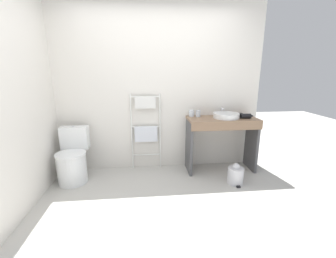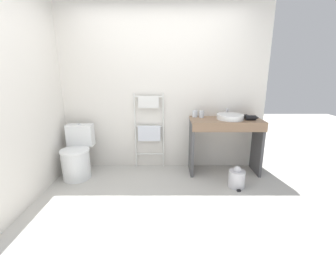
{
  "view_description": "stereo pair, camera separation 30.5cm",
  "coord_description": "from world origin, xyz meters",
  "px_view_note": "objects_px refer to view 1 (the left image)",
  "views": [
    {
      "loc": [
        -0.18,
        -2.1,
        1.58
      ],
      "look_at": [
        0.12,
        0.83,
        0.8
      ],
      "focal_mm": 24.0,
      "sensor_mm": 36.0,
      "label": 1
    },
    {
      "loc": [
        0.12,
        -2.12,
        1.58
      ],
      "look_at": [
        0.12,
        0.83,
        0.8
      ],
      "focal_mm": 24.0,
      "sensor_mm": 36.0,
      "label": 2
    }
  ],
  "objects_px": {
    "toilet": "(73,160)",
    "cup_near_wall": "(191,113)",
    "hair_dryer": "(246,116)",
    "sink_basin": "(226,115)",
    "trash_bin": "(236,175)",
    "towel_radiator": "(146,124)",
    "cup_near_edge": "(198,114)"
  },
  "relations": [
    {
      "from": "toilet",
      "to": "cup_near_wall",
      "type": "height_order",
      "value": "cup_near_wall"
    },
    {
      "from": "toilet",
      "to": "hair_dryer",
      "type": "distance_m",
      "value": 2.65
    },
    {
      "from": "cup_near_wall",
      "to": "hair_dryer",
      "type": "relative_size",
      "value": 0.52
    },
    {
      "from": "hair_dryer",
      "to": "sink_basin",
      "type": "bearing_deg",
      "value": 171.34
    },
    {
      "from": "trash_bin",
      "to": "towel_radiator",
      "type": "bearing_deg",
      "value": 152.01
    },
    {
      "from": "cup_near_edge",
      "to": "hair_dryer",
      "type": "xyz_separation_m",
      "value": [
        0.7,
        -0.18,
        -0.01
      ]
    },
    {
      "from": "hair_dryer",
      "to": "trash_bin",
      "type": "distance_m",
      "value": 0.92
    },
    {
      "from": "toilet",
      "to": "sink_basin",
      "type": "relative_size",
      "value": 1.96
    },
    {
      "from": "towel_radiator",
      "to": "trash_bin",
      "type": "relative_size",
      "value": 3.99
    },
    {
      "from": "cup_near_wall",
      "to": "hair_dryer",
      "type": "distance_m",
      "value": 0.83
    },
    {
      "from": "cup_near_wall",
      "to": "toilet",
      "type": "bearing_deg",
      "value": -170.16
    },
    {
      "from": "towel_radiator",
      "to": "cup_near_edge",
      "type": "relative_size",
      "value": 12.04
    },
    {
      "from": "cup_near_edge",
      "to": "cup_near_wall",
      "type": "bearing_deg",
      "value": 160.76
    },
    {
      "from": "towel_radiator",
      "to": "trash_bin",
      "type": "bearing_deg",
      "value": -27.99
    },
    {
      "from": "cup_near_wall",
      "to": "cup_near_edge",
      "type": "distance_m",
      "value": 0.11
    },
    {
      "from": "towel_radiator",
      "to": "cup_near_wall",
      "type": "xyz_separation_m",
      "value": [
        0.72,
        -0.03,
        0.16
      ]
    },
    {
      "from": "sink_basin",
      "to": "cup_near_wall",
      "type": "distance_m",
      "value": 0.54
    },
    {
      "from": "toilet",
      "to": "cup_near_edge",
      "type": "distance_m",
      "value": 2.0
    },
    {
      "from": "sink_basin",
      "to": "toilet",
      "type": "bearing_deg",
      "value": -176.49
    },
    {
      "from": "toilet",
      "to": "cup_near_wall",
      "type": "relative_size",
      "value": 7.57
    },
    {
      "from": "sink_basin",
      "to": "cup_near_wall",
      "type": "relative_size",
      "value": 3.87
    },
    {
      "from": "hair_dryer",
      "to": "cup_near_edge",
      "type": "bearing_deg",
      "value": 165.75
    },
    {
      "from": "towel_radiator",
      "to": "cup_near_edge",
      "type": "distance_m",
      "value": 0.84
    },
    {
      "from": "toilet",
      "to": "cup_near_edge",
      "type": "bearing_deg",
      "value": 8.28
    },
    {
      "from": "cup_near_wall",
      "to": "trash_bin",
      "type": "distance_m",
      "value": 1.14
    },
    {
      "from": "toilet",
      "to": "cup_near_edge",
      "type": "xyz_separation_m",
      "value": [
        1.89,
        0.27,
        0.59
      ]
    },
    {
      "from": "trash_bin",
      "to": "cup_near_edge",
      "type": "bearing_deg",
      "value": 125.35
    },
    {
      "from": "towel_radiator",
      "to": "sink_basin",
      "type": "xyz_separation_m",
      "value": [
        1.23,
        -0.2,
        0.15
      ]
    },
    {
      "from": "cup_near_edge",
      "to": "hair_dryer",
      "type": "height_order",
      "value": "cup_near_edge"
    },
    {
      "from": "hair_dryer",
      "to": "towel_radiator",
      "type": "bearing_deg",
      "value": 171.01
    },
    {
      "from": "toilet",
      "to": "trash_bin",
      "type": "bearing_deg",
      "value": -8.06
    },
    {
      "from": "hair_dryer",
      "to": "trash_bin",
      "type": "bearing_deg",
      "value": -122.92
    }
  ]
}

